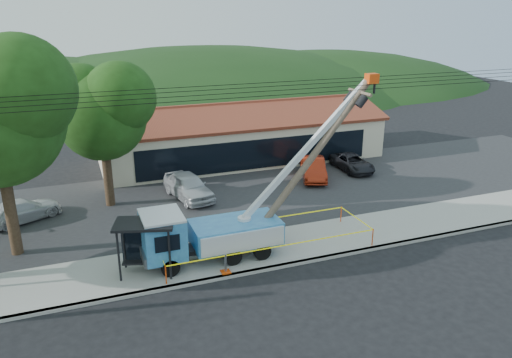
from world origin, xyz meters
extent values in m
plane|color=black|center=(0.00, 0.00, 0.00)|extent=(120.00, 120.00, 0.00)
cube|color=#A8A69E|center=(0.00, 2.10, 0.07)|extent=(60.00, 0.25, 0.15)
cube|color=#A8A69E|center=(0.00, 4.00, 0.07)|extent=(60.00, 4.00, 0.15)
cube|color=#28282B|center=(0.00, 12.00, 0.05)|extent=(60.00, 12.00, 0.10)
cube|color=beige|center=(4.00, 20.00, 1.70)|extent=(22.00, 8.00, 3.40)
cube|color=black|center=(4.00, 15.98, 1.43)|extent=(18.04, 0.08, 2.21)
cube|color=maroon|center=(4.00, 18.00, 3.90)|extent=(22.50, 4.53, 1.52)
cube|color=maroon|center=(4.00, 22.00, 3.90)|extent=(22.50, 4.53, 1.52)
cube|color=maroon|center=(4.00, 20.00, 4.55)|extent=(22.50, 0.30, 0.25)
cylinder|color=#332316|center=(-12.00, 8.00, 2.53)|extent=(0.56, 0.56, 5.06)
sphere|color=#1B3B10|center=(-10.74, 7.16, 8.28)|extent=(5.04, 5.04, 5.04)
cylinder|color=#332316|center=(-7.00, 13.00, 2.09)|extent=(0.56, 0.56, 4.18)
sphere|color=#1B3B10|center=(-7.00, 13.00, 5.70)|extent=(5.25, 5.25, 5.25)
sphere|color=#1B3B10|center=(-8.05, 13.70, 6.65)|extent=(4.20, 4.20, 4.20)
sphere|color=#1B3B10|center=(-5.95, 12.30, 6.84)|extent=(4.20, 4.20, 4.20)
ellipsoid|color=#183513|center=(-15.00, 55.00, 0.00)|extent=(78.40, 56.00, 28.00)
ellipsoid|color=#183513|center=(10.00, 55.00, 0.00)|extent=(89.60, 64.00, 32.00)
ellipsoid|color=#183513|center=(30.00, 55.00, 0.00)|extent=(72.80, 52.00, 26.00)
cylinder|color=black|center=(0.00, 3.10, 8.07)|extent=(60.00, 0.02, 0.02)
cylinder|color=black|center=(0.00, 3.60, 8.19)|extent=(60.00, 0.02, 0.02)
cylinder|color=black|center=(0.00, 4.10, 8.31)|extent=(60.00, 0.02, 0.02)
cylinder|color=black|center=(0.00, 4.50, 8.43)|extent=(60.00, 0.02, 0.02)
cylinder|color=black|center=(-5.30, 2.95, 0.56)|extent=(0.84, 0.28, 0.84)
cylinder|color=black|center=(-5.30, 4.92, 0.56)|extent=(0.84, 0.28, 0.84)
cylinder|color=black|center=(-2.30, 2.95, 0.56)|extent=(0.84, 0.28, 0.84)
cylinder|color=black|center=(-2.30, 4.92, 0.56)|extent=(0.84, 0.28, 0.84)
cylinder|color=black|center=(-0.80, 2.95, 0.56)|extent=(0.84, 0.28, 0.84)
cylinder|color=black|center=(-0.80, 4.92, 0.56)|extent=(0.84, 0.28, 0.84)
cube|color=black|center=(-2.86, 3.93, 0.80)|extent=(6.18, 0.94, 0.23)
cube|color=#3271B4|center=(-5.39, 3.93, 1.73)|extent=(1.87, 2.25, 1.97)
cube|color=silver|center=(-5.39, 3.93, 2.76)|extent=(1.87, 2.25, 0.11)
cube|color=black|center=(-6.28, 3.93, 1.87)|extent=(0.07, 1.69, 0.84)
cube|color=gray|center=(-6.38, 3.93, 0.98)|extent=(0.14, 2.15, 0.47)
cube|color=#3271B4|center=(-1.83, 3.93, 1.36)|extent=(4.31, 2.25, 1.12)
cylinder|color=silver|center=(-1.37, 3.93, 1.78)|extent=(0.66, 0.66, 0.56)
cube|color=silver|center=(1.93, 3.93, 5.24)|extent=(6.77, 0.26, 6.65)
cube|color=gray|center=(2.21, 3.93, 5.48)|extent=(4.07, 0.17, 4.00)
cube|color=#F5480D|center=(5.22, 3.75, 8.47)|extent=(0.56, 0.47, 0.47)
cube|color=#F5480D|center=(-2.86, 2.34, 0.18)|extent=(0.42, 0.42, 0.07)
cube|color=#F5480D|center=(-0.43, 5.53, 0.18)|extent=(0.42, 0.42, 0.07)
cylinder|color=brown|center=(1.84, 3.86, 4.31)|extent=(7.05, 0.35, 8.55)
cube|color=brown|center=(4.67, 3.86, 7.79)|extent=(0.19, 1.99, 0.19)
cylinder|color=black|center=(4.45, 4.41, 7.46)|extent=(0.66, 0.40, 0.68)
cylinder|color=black|center=(4.45, 3.31, 7.46)|extent=(0.66, 0.40, 0.68)
cylinder|color=black|center=(-7.48, 3.32, 1.37)|extent=(0.13, 0.13, 2.43)
cylinder|color=black|center=(-5.34, 2.68, 1.37)|extent=(0.13, 0.13, 2.43)
cylinder|color=black|center=(-7.12, 4.49, 1.37)|extent=(0.13, 0.13, 2.43)
cylinder|color=black|center=(-4.99, 3.84, 1.37)|extent=(0.13, 0.13, 2.43)
cube|color=black|center=(-6.23, 3.58, 2.64)|extent=(2.99, 2.32, 0.12)
cube|color=black|center=(-6.04, 4.21, 1.37)|extent=(2.34, 0.76, 2.03)
cube|color=black|center=(-6.23, 3.58, 0.71)|extent=(2.25, 1.04, 0.08)
cylinder|color=#F5480D|center=(-5.63, 2.31, 0.62)|extent=(0.06, 0.06, 0.94)
cylinder|color=#F5480D|center=(5.03, 2.31, 0.62)|extent=(0.06, 0.06, 0.94)
cylinder|color=#F5480D|center=(5.03, 5.50, 0.62)|extent=(0.06, 0.06, 0.94)
cylinder|color=#F5480D|center=(-5.63, 5.50, 0.62)|extent=(0.06, 0.06, 0.94)
cube|color=#FFFD0D|center=(-0.30, 2.31, 1.04)|extent=(10.66, 0.01, 0.06)
cube|color=#FFFD0D|center=(5.03, 3.90, 1.04)|extent=(0.01, 3.19, 0.06)
cube|color=#FFFD0D|center=(-0.30, 5.50, 1.04)|extent=(10.66, 0.01, 0.06)
cube|color=#FFFD0D|center=(-5.63, 3.90, 1.04)|extent=(0.01, 3.19, 0.06)
imported|color=silver|center=(-2.16, 12.40, 0.00)|extent=(2.79, 5.03, 1.62)
imported|color=maroon|center=(7.11, 13.05, 0.00)|extent=(3.05, 4.74, 1.47)
imported|color=silver|center=(-11.95, 12.28, 0.00)|extent=(4.70, 3.71, 1.27)
imported|color=black|center=(10.71, 13.68, 0.00)|extent=(2.09, 4.34, 1.19)
camera|label=1|loc=(-8.83, -17.19, 11.79)|focal=35.00mm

